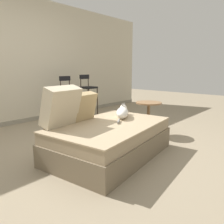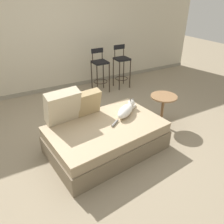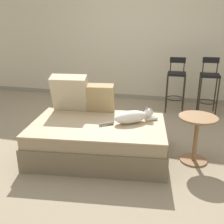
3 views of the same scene
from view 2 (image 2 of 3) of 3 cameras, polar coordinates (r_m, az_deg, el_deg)
ground_plane at (r=3.63m, az=-4.37°, el=-6.18°), size 16.00×16.00×0.00m
wall_back_panel at (r=5.17m, az=-16.13°, el=19.29°), size 8.00×0.10×2.60m
wall_baseboard_trim at (r=5.46m, az=-14.18°, el=6.21°), size 8.00×0.02×0.09m
couch at (r=3.21m, az=-1.50°, el=-6.61°), size 1.74×1.22×0.44m
throw_pillow_corner at (r=3.10m, az=-12.84°, el=1.40°), size 0.51×0.35×0.50m
throw_pillow_middle at (r=3.28m, az=-6.28°, el=2.48°), size 0.39×0.26×0.39m
cat at (r=3.31m, az=3.71°, el=0.52°), size 0.66×0.45×0.19m
bar_stool_near_window at (r=5.03m, az=-3.18°, el=11.37°), size 0.33×0.33×0.98m
bar_stool_by_doorway at (r=5.29m, az=2.49°, el=12.31°), size 0.32×0.32×1.00m
side_table at (r=3.81m, az=13.10°, el=1.40°), size 0.44×0.44×0.57m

